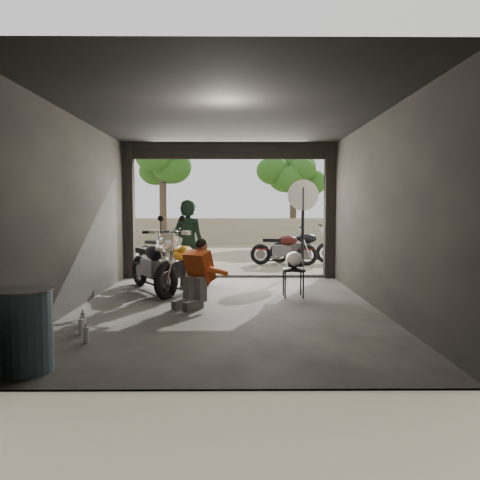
{
  "coord_description": "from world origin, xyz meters",
  "views": [
    {
      "loc": [
        0.17,
        -7.72,
        1.7
      ],
      "look_at": [
        0.23,
        0.6,
        1.12
      ],
      "focal_mm": 35.0,
      "sensor_mm": 36.0,
      "label": 1
    }
  ],
  "objects_px": {
    "left_bike": "(153,260)",
    "mechanic": "(195,275)",
    "main_bike": "(187,261)",
    "stool": "(293,272)",
    "outside_bike_a": "(161,248)",
    "helmet": "(294,260)",
    "outside_bike_b": "(284,246)",
    "oil_drum": "(25,332)",
    "sign_post": "(303,210)",
    "rider": "(189,246)",
    "outside_bike_c": "(303,244)"
  },
  "relations": [
    {
      "from": "main_bike",
      "to": "outside_bike_a",
      "type": "height_order",
      "value": "main_bike"
    },
    {
      "from": "outside_bike_b",
      "to": "mechanic",
      "type": "bearing_deg",
      "value": 171.08
    },
    {
      "from": "main_bike",
      "to": "oil_drum",
      "type": "distance_m",
      "value": 4.61
    },
    {
      "from": "helmet",
      "to": "sign_post",
      "type": "bearing_deg",
      "value": 66.93
    },
    {
      "from": "outside_bike_c",
      "to": "mechanic",
      "type": "height_order",
      "value": "outside_bike_c"
    },
    {
      "from": "left_bike",
      "to": "outside_bike_b",
      "type": "distance_m",
      "value": 5.27
    },
    {
      "from": "outside_bike_c",
      "to": "oil_drum",
      "type": "relative_size",
      "value": 2.06
    },
    {
      "from": "mechanic",
      "to": "stool",
      "type": "distance_m",
      "value": 1.98
    },
    {
      "from": "mechanic",
      "to": "oil_drum",
      "type": "distance_m",
      "value": 3.42
    },
    {
      "from": "left_bike",
      "to": "oil_drum",
      "type": "distance_m",
      "value": 4.7
    },
    {
      "from": "outside_bike_b",
      "to": "helmet",
      "type": "distance_m",
      "value": 4.92
    },
    {
      "from": "outside_bike_a",
      "to": "left_bike",
      "type": "bearing_deg",
      "value": -134.71
    },
    {
      "from": "outside_bike_c",
      "to": "mechanic",
      "type": "distance_m",
      "value": 6.93
    },
    {
      "from": "helmet",
      "to": "main_bike",
      "type": "bearing_deg",
      "value": 156.37
    },
    {
      "from": "left_bike",
      "to": "mechanic",
      "type": "relative_size",
      "value": 1.65
    },
    {
      "from": "left_bike",
      "to": "stool",
      "type": "relative_size",
      "value": 3.36
    },
    {
      "from": "stool",
      "to": "left_bike",
      "type": "bearing_deg",
      "value": 165.84
    },
    {
      "from": "outside_bike_a",
      "to": "outside_bike_b",
      "type": "relative_size",
      "value": 0.94
    },
    {
      "from": "mechanic",
      "to": "oil_drum",
      "type": "xyz_separation_m",
      "value": [
        -1.47,
        -3.08,
        -0.14
      ]
    },
    {
      "from": "stool",
      "to": "sign_post",
      "type": "xyz_separation_m",
      "value": [
        0.66,
        3.43,
        1.15
      ]
    },
    {
      "from": "oil_drum",
      "to": "sign_post",
      "type": "xyz_separation_m",
      "value": [
        3.89,
        7.4,
        1.2
      ]
    },
    {
      "from": "outside_bike_b",
      "to": "mechanic",
      "type": "relative_size",
      "value": 1.52
    },
    {
      "from": "main_bike",
      "to": "rider",
      "type": "relative_size",
      "value": 1.04
    },
    {
      "from": "mechanic",
      "to": "left_bike",
      "type": "bearing_deg",
      "value": 157.55
    },
    {
      "from": "rider",
      "to": "helmet",
      "type": "bearing_deg",
      "value": -176.61
    },
    {
      "from": "outside_bike_a",
      "to": "stool",
      "type": "xyz_separation_m",
      "value": [
        3.24,
        -4.68,
        -0.06
      ]
    },
    {
      "from": "outside_bike_a",
      "to": "stool",
      "type": "distance_m",
      "value": 5.69
    },
    {
      "from": "outside_bike_b",
      "to": "rider",
      "type": "relative_size",
      "value": 0.93
    },
    {
      "from": "main_bike",
      "to": "left_bike",
      "type": "bearing_deg",
      "value": -172.39
    },
    {
      "from": "mechanic",
      "to": "sign_post",
      "type": "bearing_deg",
      "value": 96.29
    },
    {
      "from": "outside_bike_a",
      "to": "sign_post",
      "type": "bearing_deg",
      "value": -69.48
    },
    {
      "from": "rider",
      "to": "mechanic",
      "type": "xyz_separation_m",
      "value": [
        0.27,
        -1.64,
        -0.36
      ]
    },
    {
      "from": "outside_bike_a",
      "to": "sign_post",
      "type": "distance_m",
      "value": 4.24
    },
    {
      "from": "main_bike",
      "to": "stool",
      "type": "xyz_separation_m",
      "value": [
        2.05,
        -0.48,
        -0.16
      ]
    },
    {
      "from": "rider",
      "to": "oil_drum",
      "type": "relative_size",
      "value": 2.16
    },
    {
      "from": "outside_bike_c",
      "to": "outside_bike_b",
      "type": "bearing_deg",
      "value": 135.05
    },
    {
      "from": "main_bike",
      "to": "stool",
      "type": "bearing_deg",
      "value": 11.8
    },
    {
      "from": "outside_bike_c",
      "to": "sign_post",
      "type": "relative_size",
      "value": 0.73
    },
    {
      "from": "outside_bike_b",
      "to": "helmet",
      "type": "xyz_separation_m",
      "value": [
        -0.3,
        -4.91,
        0.13
      ]
    },
    {
      "from": "mechanic",
      "to": "helmet",
      "type": "height_order",
      "value": "mechanic"
    },
    {
      "from": "left_bike",
      "to": "outside_bike_a",
      "type": "height_order",
      "value": "left_bike"
    },
    {
      "from": "helmet",
      "to": "rider",
      "type": "bearing_deg",
      "value": 149.33
    },
    {
      "from": "outside_bike_a",
      "to": "outside_bike_b",
      "type": "distance_m",
      "value": 3.58
    },
    {
      "from": "outside_bike_c",
      "to": "mechanic",
      "type": "bearing_deg",
      "value": 163.17
    },
    {
      "from": "outside_bike_a",
      "to": "helmet",
      "type": "height_order",
      "value": "outside_bike_a"
    },
    {
      "from": "main_bike",
      "to": "sign_post",
      "type": "distance_m",
      "value": 4.13
    },
    {
      "from": "rider",
      "to": "helmet",
      "type": "distance_m",
      "value": 2.18
    },
    {
      "from": "oil_drum",
      "to": "sign_post",
      "type": "height_order",
      "value": "sign_post"
    },
    {
      "from": "main_bike",
      "to": "outside_bike_c",
      "type": "distance_m",
      "value": 5.84
    },
    {
      "from": "left_bike",
      "to": "mechanic",
      "type": "distance_m",
      "value": 1.87
    }
  ]
}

